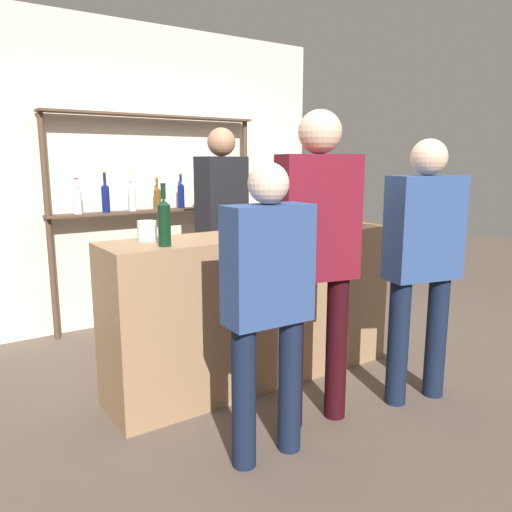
{
  "coord_description": "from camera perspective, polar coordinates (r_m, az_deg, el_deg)",
  "views": [
    {
      "loc": [
        -1.91,
        -2.8,
        1.55
      ],
      "look_at": [
        0.0,
        0.0,
        0.9
      ],
      "focal_mm": 35.0,
      "sensor_mm": 36.0,
      "label": 1
    }
  ],
  "objects": [
    {
      "name": "counter_bottle_2",
      "position": [
        3.76,
        10.52,
        5.42
      ],
      "size": [
        0.08,
        0.08,
        0.37
      ],
      "color": "silver",
      "rests_on": "bar_counter"
    },
    {
      "name": "back_shelf",
      "position": [
        4.87,
        -11.29,
        7.48
      ],
      "size": [
        2.04,
        0.18,
        1.97
      ],
      "color": "#4C3828",
      "rests_on": "ground_plane"
    },
    {
      "name": "ground_plane",
      "position": [
        3.73,
        -0.0,
        -13.77
      ],
      "size": [
        16.0,
        16.0,
        0.0
      ],
      "primitive_type": "plane",
      "color": "brown"
    },
    {
      "name": "counter_bottle_0",
      "position": [
        3.93,
        11.42,
        5.55
      ],
      "size": [
        0.09,
        0.09,
        0.37
      ],
      "color": "brown",
      "rests_on": "bar_counter"
    },
    {
      "name": "counter_bottle_4",
      "position": [
        2.93,
        -10.45,
        3.9
      ],
      "size": [
        0.07,
        0.07,
        0.36
      ],
      "color": "black",
      "rests_on": "bar_counter"
    },
    {
      "name": "ice_bucket",
      "position": [
        3.66,
        7.1,
        4.64
      ],
      "size": [
        0.2,
        0.2,
        0.2
      ],
      "color": "#B2B2B7",
      "rests_on": "bar_counter"
    },
    {
      "name": "counter_bottle_1",
      "position": [
        3.58,
        2.64,
        4.91
      ],
      "size": [
        0.09,
        0.09,
        0.32
      ],
      "color": "silver",
      "rests_on": "bar_counter"
    },
    {
      "name": "counter_bottle_3",
      "position": [
        3.42,
        3.06,
        5.07
      ],
      "size": [
        0.08,
        0.08,
        0.38
      ],
      "color": "black",
      "rests_on": "bar_counter"
    },
    {
      "name": "customer_left",
      "position": [
        2.5,
        1.37,
        -4.29
      ],
      "size": [
        0.45,
        0.21,
        1.55
      ],
      "rotation": [
        0.0,
        0.0,
        1.53
      ],
      "color": "#121C33",
      "rests_on": "ground_plane"
    },
    {
      "name": "server_behind_counter",
      "position": [
        4.34,
        -3.87,
        4.61
      ],
      "size": [
        0.49,
        0.3,
        1.83
      ],
      "rotation": [
        0.0,
        0.0,
        -1.35
      ],
      "color": "black",
      "rests_on": "ground_plane"
    },
    {
      "name": "cork_jar",
      "position": [
        3.17,
        -12.33,
        2.83
      ],
      "size": [
        0.12,
        0.12,
        0.12
      ],
      "color": "silver",
      "rests_on": "bar_counter"
    },
    {
      "name": "bar_counter",
      "position": [
        3.54,
        -0.0,
        -5.93
      ],
      "size": [
        2.13,
        0.51,
        1.06
      ],
      "primitive_type": "cube",
      "color": "#997551",
      "rests_on": "ground_plane"
    },
    {
      "name": "customer_center",
      "position": [
        2.85,
        7.01,
        1.27
      ],
      "size": [
        0.49,
        0.3,
        1.83
      ],
      "rotation": [
        0.0,
        0.0,
        1.35
      ],
      "color": "black",
      "rests_on": "ground_plane"
    },
    {
      "name": "customer_right",
      "position": [
        3.3,
        18.54,
        0.32
      ],
      "size": [
        0.51,
        0.31,
        1.68
      ],
      "rotation": [
        0.0,
        0.0,
        1.35
      ],
      "color": "#121C33",
      "rests_on": "ground_plane"
    },
    {
      "name": "wine_glass",
      "position": [
        3.86,
        7.13,
        5.34
      ],
      "size": [
        0.07,
        0.07,
        0.17
      ],
      "color": "silver",
      "rests_on": "bar_counter"
    },
    {
      "name": "back_wall",
      "position": [
        5.03,
        -12.1,
        8.86
      ],
      "size": [
        3.73,
        0.12,
        2.8
      ],
      "primitive_type": "cube",
      "color": "beige",
      "rests_on": "ground_plane"
    }
  ]
}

